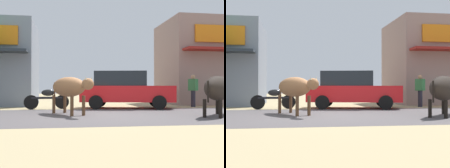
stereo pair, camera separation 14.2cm
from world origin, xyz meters
TOP-DOWN VIEW (x-y plane):
  - ground at (0.00, 0.00)m, footprint 80.00×80.00m
  - asphalt_road at (0.00, 0.00)m, footprint 72.00×5.86m
  - parked_hatchback_car at (1.85, 3.35)m, footprint 4.35×2.57m
  - parked_motorcycle at (-1.57, 3.31)m, footprint 1.89×0.43m
  - cow_near_brown at (-0.69, 0.46)m, footprint 1.57×2.51m
  - cow_far_dark at (4.09, -0.80)m, footprint 2.23×2.34m
  - pedestrian_by_shop at (5.24, 3.74)m, footprint 0.45×0.61m

SIDE VIEW (x-z plane):
  - ground at x=0.00m, z-range 0.00..0.00m
  - asphalt_road at x=0.00m, z-range 0.00..0.00m
  - parked_motorcycle at x=-1.57m, z-range -0.06..0.99m
  - parked_hatchback_car at x=1.85m, z-range 0.02..1.66m
  - cow_far_dark at x=4.09m, z-range 0.24..1.53m
  - pedestrian_by_shop at x=5.24m, z-range 0.13..1.68m
  - cow_near_brown at x=-0.69m, z-range 0.29..1.57m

